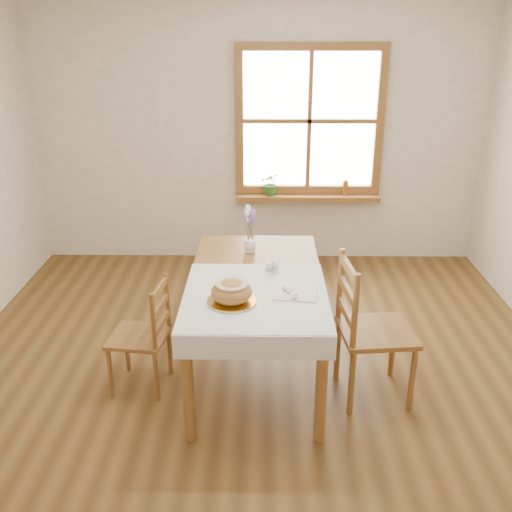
{
  "coord_description": "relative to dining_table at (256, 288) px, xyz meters",
  "views": [
    {
      "loc": [
        0.04,
        -3.23,
        2.35
      ],
      "look_at": [
        0.0,
        0.3,
        0.9
      ],
      "focal_mm": 40.0,
      "sensor_mm": 36.0,
      "label": 1
    }
  ],
  "objects": [
    {
      "name": "lavender_bouquet",
      "position": [
        -0.05,
        0.43,
        0.31
      ],
      "size": [
        0.14,
        0.14,
        0.27
      ],
      "primitive_type": null,
      "color": "#6F5BA2",
      "rests_on": "flower_vase"
    },
    {
      "name": "window_sill",
      "position": [
        0.5,
        2.1,
        0.03
      ],
      "size": [
        1.46,
        0.2,
        0.05
      ],
      "color": "olive",
      "rests_on": "ground"
    },
    {
      "name": "salt_shaker",
      "position": [
        0.09,
        0.02,
        0.14
      ],
      "size": [
        0.05,
        0.05,
        0.09
      ],
      "primitive_type": "cylinder",
      "rotation": [
        0.0,
        0.0,
        0.12
      ],
      "color": "silver",
      "rests_on": "table_linen"
    },
    {
      "name": "egg_napkin",
      "position": [
        0.25,
        -0.29,
        0.1
      ],
      "size": [
        0.29,
        0.26,
        0.01
      ],
      "primitive_type": "cube",
      "rotation": [
        0.0,
        0.0,
        -0.13
      ],
      "color": "white",
      "rests_on": "table_linen"
    },
    {
      "name": "pepper_shaker",
      "position": [
        0.13,
        0.04,
        0.14
      ],
      "size": [
        0.06,
        0.06,
        0.1
      ],
      "primitive_type": "cylinder",
      "rotation": [
        0.0,
        0.0,
        -0.31
      ],
      "color": "silver",
      "rests_on": "table_linen"
    },
    {
      "name": "ground",
      "position": [
        0.0,
        -0.3,
        -0.66
      ],
      "size": [
        5.0,
        5.0,
        0.0
      ],
      "primitive_type": "plane",
      "color": "brown",
      "rests_on": "ground"
    },
    {
      "name": "bread_plate",
      "position": [
        -0.14,
        -0.41,
        0.1
      ],
      "size": [
        0.37,
        0.37,
        0.02
      ],
      "primitive_type": "cylinder",
      "rotation": [
        0.0,
        0.0,
        -0.32
      ],
      "color": "silver",
      "rests_on": "table_linen"
    },
    {
      "name": "potted_plant",
      "position": [
        0.13,
        2.1,
        0.14
      ],
      "size": [
        0.24,
        0.26,
        0.19
      ],
      "primitive_type": "imported",
      "rotation": [
        0.0,
        0.0,
        -0.1
      ],
      "color": "#316E2C",
      "rests_on": "window_sill"
    },
    {
      "name": "chair_left",
      "position": [
        -0.79,
        -0.19,
        -0.27
      ],
      "size": [
        0.43,
        0.42,
        0.79
      ],
      "primitive_type": null,
      "rotation": [
        0.0,
        0.0,
        -1.7
      ],
      "color": "olive",
      "rests_on": "ground"
    },
    {
      "name": "eggs",
      "position": [
        0.25,
        -0.29,
        0.13
      ],
      "size": [
        0.23,
        0.21,
        0.05
      ],
      "primitive_type": null,
      "rotation": [
        0.0,
        0.0,
        -0.13
      ],
      "color": "white",
      "rests_on": "egg_napkin"
    },
    {
      "name": "room_walls",
      "position": [
        0.0,
        -0.3,
        1.04
      ],
      "size": [
        4.6,
        5.1,
        2.65
      ],
      "color": "white",
      "rests_on": "ground"
    },
    {
      "name": "flower_vase",
      "position": [
        -0.05,
        0.43,
        0.13
      ],
      "size": [
        0.1,
        0.1,
        0.09
      ],
      "primitive_type": "cylinder",
      "rotation": [
        0.0,
        0.0,
        -0.25
      ],
      "color": "silver",
      "rests_on": "dining_table"
    },
    {
      "name": "table_linen",
      "position": [
        0.0,
        -0.3,
        0.09
      ],
      "size": [
        0.91,
        0.99,
        0.01
      ],
      "primitive_type": "cube",
      "color": "white",
      "rests_on": "dining_table"
    },
    {
      "name": "dining_table",
      "position": [
        0.0,
        0.0,
        0.0
      ],
      "size": [
        0.9,
        1.6,
        0.75
      ],
      "color": "olive",
      "rests_on": "ground"
    },
    {
      "name": "chair_right",
      "position": [
        0.79,
        -0.27,
        -0.17
      ],
      "size": [
        0.53,
        0.51,
        0.99
      ],
      "primitive_type": null,
      "rotation": [
        0.0,
        0.0,
        1.67
      ],
      "color": "olive",
      "rests_on": "ground"
    },
    {
      "name": "amber_bottle",
      "position": [
        0.88,
        2.1,
        0.13
      ],
      "size": [
        0.06,
        0.06,
        0.16
      ],
      "primitive_type": "cylinder",
      "rotation": [
        0.0,
        0.0,
        0.09
      ],
      "color": "#9D591D",
      "rests_on": "window_sill"
    },
    {
      "name": "window",
      "position": [
        0.5,
        2.17,
        0.79
      ],
      "size": [
        1.46,
        0.08,
        1.46
      ],
      "color": "olive",
      "rests_on": "ground"
    },
    {
      "name": "bread_loaf",
      "position": [
        -0.14,
        -0.41,
        0.18
      ],
      "size": [
        0.25,
        0.25,
        0.14
      ],
      "primitive_type": "ellipsoid",
      "color": "#A87B3B",
      "rests_on": "bread_plate"
    }
  ]
}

